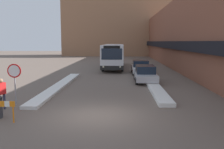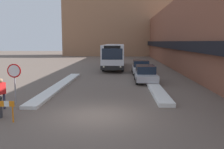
{
  "view_description": "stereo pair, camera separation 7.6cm",
  "coord_description": "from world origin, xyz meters",
  "views": [
    {
      "loc": [
        1.15,
        -11.34,
        3.47
      ],
      "look_at": [
        0.51,
        5.41,
        1.24
      ],
      "focal_mm": 40.0,
      "sensor_mm": 36.0,
      "label": 1
    },
    {
      "loc": [
        1.22,
        -11.34,
        3.47
      ],
      "look_at": [
        0.51,
        5.41,
        1.24
      ],
      "focal_mm": 40.0,
      "sensor_mm": 36.0,
      "label": 2
    }
  ],
  "objects": [
    {
      "name": "snow_bank_left",
      "position": [
        -3.6,
        7.36,
        0.09
      ],
      "size": [
        0.9,
        12.97,
        0.18
      ],
      "color": "silver",
      "rests_on": "ground_plane"
    },
    {
      "name": "construction_barricade",
      "position": [
        -3.95,
        -1.14,
        0.67
      ],
      "size": [
        1.1,
        0.06,
        0.94
      ],
      "color": "orange",
      "rests_on": "ground_plane"
    },
    {
      "name": "pedestrian",
      "position": [
        -4.95,
        0.87,
        0.97
      ],
      "size": [
        0.39,
        0.47,
        1.61
      ],
      "rotation": [
        0.0,
        0.0,
        1.05
      ],
      "color": "#333851",
      "rests_on": "ground_plane"
    },
    {
      "name": "parked_car_back",
      "position": [
        3.2,
        15.59,
        0.72
      ],
      "size": [
        1.85,
        4.44,
        1.45
      ],
      "color": "silver",
      "rests_on": "ground_plane"
    },
    {
      "name": "parked_car_front",
      "position": [
        3.2,
        10.0,
        0.71
      ],
      "size": [
        1.8,
        4.33,
        1.42
      ],
      "color": "#B7B7BC",
      "rests_on": "ground_plane"
    },
    {
      "name": "city_bus",
      "position": [
        0.11,
        21.34,
        1.67
      ],
      "size": [
        2.55,
        12.56,
        3.06
      ],
      "color": "silver",
      "rests_on": "ground_plane"
    },
    {
      "name": "ground_plane",
      "position": [
        0.0,
        0.0,
        0.0
      ],
      "size": [
        160.0,
        160.0,
        0.0
      ],
      "primitive_type": "plane",
      "color": "#66564C"
    },
    {
      "name": "snow_bank_right",
      "position": [
        3.6,
        5.79,
        0.12
      ],
      "size": [
        0.9,
        8.46,
        0.23
      ],
      "color": "silver",
      "rests_on": "ground_plane"
    },
    {
      "name": "stop_sign",
      "position": [
        -4.66,
        1.85,
        1.64
      ],
      "size": [
        0.76,
        0.08,
        2.27
      ],
      "color": "gray",
      "rests_on": "ground_plane"
    },
    {
      "name": "building_row_right",
      "position": [
        9.97,
        24.0,
        4.27
      ],
      "size": [
        5.5,
        60.0,
        8.56
      ],
      "color": "brown",
      "rests_on": "ground_plane"
    },
    {
      "name": "building_backdrop_far",
      "position": [
        0.0,
        51.06,
        9.11
      ],
      "size": [
        26.0,
        8.0,
        18.22
      ],
      "color": "#996B4C",
      "rests_on": "ground_plane"
    }
  ]
}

